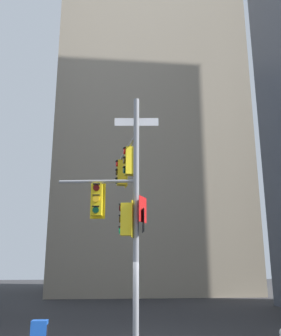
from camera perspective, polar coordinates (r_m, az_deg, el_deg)
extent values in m
cube|color=tan|center=(43.33, 0.65, 12.57)|extent=(17.37, 17.37, 44.69)
cylinder|color=gray|center=(11.60, -0.69, -7.25)|extent=(0.18, 0.18, 7.83)
cylinder|color=gray|center=(13.70, -2.01, 2.94)|extent=(0.46, 3.13, 0.10)
cylinder|color=gray|center=(11.93, -6.62, -2.06)|extent=(2.46, 0.47, 0.10)
cube|color=yellow|center=(13.11, -0.84, 1.00)|extent=(0.08, 0.48, 1.14)
cube|color=yellow|center=(13.08, -1.66, 1.05)|extent=(0.38, 0.38, 1.00)
cylinder|color=red|center=(13.14, -2.50, 2.57)|extent=(0.08, 0.21, 0.20)
cube|color=black|center=(13.18, -2.52, 3.07)|extent=(0.10, 0.23, 0.02)
cylinder|color=#3C2C06|center=(13.04, -2.52, 1.10)|extent=(0.08, 0.21, 0.20)
cube|color=black|center=(13.08, -2.54, 1.61)|extent=(0.10, 0.23, 0.02)
cylinder|color=#06311C|center=(12.95, -2.54, -0.39)|extent=(0.08, 0.21, 0.20)
cube|color=black|center=(12.98, -2.56, 0.13)|extent=(0.10, 0.23, 0.02)
cube|color=gold|center=(14.75, -2.21, -0.79)|extent=(0.08, 0.48, 1.14)
cube|color=gold|center=(14.72, -2.94, -0.75)|extent=(0.38, 0.38, 1.00)
cylinder|color=red|center=(14.78, -3.69, 0.61)|extent=(0.08, 0.21, 0.20)
cube|color=black|center=(14.81, -3.70, 1.06)|extent=(0.10, 0.23, 0.02)
cylinder|color=#3C2C06|center=(14.69, -3.71, -0.71)|extent=(0.08, 0.21, 0.20)
cube|color=black|center=(14.72, -3.72, -0.25)|extent=(0.10, 0.23, 0.02)
cylinder|color=#06311C|center=(14.61, -3.73, -2.04)|extent=(0.08, 0.21, 0.20)
cube|color=black|center=(14.63, -3.75, -1.58)|extent=(0.10, 0.23, 0.02)
cube|color=yellow|center=(12.00, -6.56, -5.06)|extent=(0.48, 0.10, 1.14)
cube|color=yellow|center=(11.81, -6.70, -4.90)|extent=(0.39, 0.39, 1.00)
cylinder|color=#360605|center=(11.68, -6.80, -3.04)|extent=(0.21, 0.09, 0.20)
cube|color=black|center=(11.70, -6.79, -2.46)|extent=(0.23, 0.10, 0.02)
cylinder|color=yellow|center=(11.62, -6.86, -4.73)|extent=(0.21, 0.09, 0.20)
cube|color=black|center=(11.63, -6.84, -4.14)|extent=(0.23, 0.10, 0.02)
cylinder|color=#06311C|center=(11.56, -6.91, -6.44)|extent=(0.21, 0.09, 0.20)
cube|color=black|center=(11.57, -6.90, -5.85)|extent=(0.23, 0.10, 0.02)
cube|color=yellow|center=(11.60, -1.19, -7.89)|extent=(0.15, 0.47, 1.14)
cube|color=yellow|center=(11.64, -2.12, -7.90)|extent=(0.41, 0.41, 1.00)
cylinder|color=#360605|center=(11.72, -3.07, -6.21)|extent=(0.11, 0.21, 0.20)
cube|color=black|center=(11.74, -3.09, -5.63)|extent=(0.12, 0.23, 0.02)
cylinder|color=#3C2C06|center=(11.67, -3.09, -7.91)|extent=(0.11, 0.21, 0.20)
cube|color=black|center=(11.69, -3.11, -7.33)|extent=(0.12, 0.23, 0.02)
cylinder|color=#19C672|center=(11.64, -3.12, -9.62)|extent=(0.11, 0.21, 0.20)
cube|color=black|center=(11.65, -3.14, -9.03)|extent=(0.12, 0.23, 0.02)
cube|color=white|center=(12.78, -0.62, 7.10)|extent=(1.49, 0.18, 0.28)
cube|color=#19479E|center=(12.78, -0.62, 7.10)|extent=(1.45, 0.17, 0.24)
cube|color=red|center=(11.55, 0.34, -6.39)|extent=(0.31, 0.58, 0.80)
cube|color=white|center=(11.55, 0.34, -6.39)|extent=(0.28, 0.54, 0.76)
cube|color=black|center=(11.60, 0.41, -8.07)|extent=(0.03, 0.60, 0.72)
cube|color=white|center=(11.60, 0.41, -8.07)|extent=(0.02, 0.56, 0.68)
cube|color=black|center=(11.69, -14.14, -23.05)|extent=(0.01, 0.29, 0.32)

